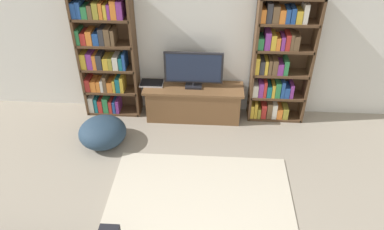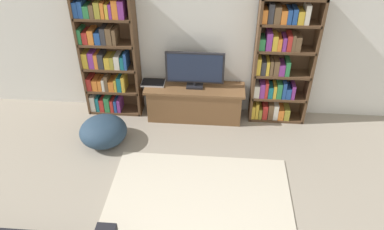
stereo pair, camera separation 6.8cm
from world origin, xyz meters
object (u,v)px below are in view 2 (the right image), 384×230
bookshelf_left (107,55)px  bookshelf_right (280,63)px  laptop (153,83)px  tv_stand (195,102)px  television (195,69)px  beanbag_ottoman (103,131)px

bookshelf_left → bookshelf_right: (2.46, 0.00, -0.03)m
laptop → bookshelf_left: bearing=176.5°
bookshelf_right → tv_stand: (-1.19, -0.10, -0.65)m
tv_stand → television: bearing=90.0°
tv_stand → laptop: 0.68m
laptop → television: bearing=-4.5°
bookshelf_right → television: 1.19m
bookshelf_right → television: size_ratio=2.24×
bookshelf_right → television: (-1.19, -0.09, -0.10)m
television → laptop: television is taller
tv_stand → beanbag_ottoman: 1.41m
bookshelf_right → laptop: bearing=-178.7°
beanbag_ottoman → bookshelf_right: bearing=18.9°
beanbag_ottoman → laptop: bearing=53.1°
television → beanbag_ottoman: size_ratio=1.29×
bookshelf_left → beanbag_ottoman: size_ratio=2.89×
bookshelf_right → laptop: bookshelf_right is taller
television → laptop: (-0.62, 0.05, -0.28)m
bookshelf_left → television: bookshelf_left is taller
bookshelf_left → tv_stand: size_ratio=1.28×
bookshelf_left → beanbag_ottoman: 1.11m
bookshelf_right → tv_stand: bookshelf_right is taller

